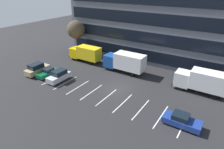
{
  "coord_description": "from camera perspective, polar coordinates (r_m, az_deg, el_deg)",
  "views": [
    {
      "loc": [
        14.05,
        -23.17,
        15.47
      ],
      "look_at": [
        -1.98,
        1.64,
        1.4
      ],
      "focal_mm": 31.27,
      "sensor_mm": 36.0,
      "label": 1
    }
  ],
  "objects": [
    {
      "name": "lot_markings",
      "position": [
        29.08,
        -1.63,
        -6.67
      ],
      "size": [
        22.54,
        5.4,
        0.01
      ],
      "color": "silver",
      "rests_on": "ground_plane"
    },
    {
      "name": "bare_tree",
      "position": [
        46.3,
        -10.5,
        12.78
      ],
      "size": [
        4.1,
        4.1,
        7.69
      ],
      "color": "#473323",
      "rests_on": "ground_plane"
    },
    {
      "name": "box_truck_yellow_all",
      "position": [
        41.74,
        -7.71,
        6.24
      ],
      "size": [
        7.22,
        2.39,
        3.35
      ],
      "color": "yellow",
      "rests_on": "ground_plane"
    },
    {
      "name": "box_truck_blue",
      "position": [
        36.31,
        3.77,
        3.79
      ],
      "size": [
        8.03,
        2.66,
        3.72
      ],
      "color": "#194799",
      "rests_on": "ground_plane"
    },
    {
      "name": "suv_silver",
      "position": [
        34.55,
        -15.23,
        -0.38
      ],
      "size": [
        1.8,
        4.25,
        1.92
      ],
      "color": "silver",
      "rests_on": "ground_plane"
    },
    {
      "name": "sedan_navy",
      "position": [
        24.92,
        19.68,
        -12.53
      ],
      "size": [
        4.39,
        1.84,
        1.57
      ],
      "color": "navy",
      "rests_on": "ground_plane"
    },
    {
      "name": "suv_tan",
      "position": [
        38.44,
        -21.05,
        1.54
      ],
      "size": [
        1.91,
        4.51,
        2.04
      ],
      "color": "tan",
      "rests_on": "ground_plane"
    },
    {
      "name": "ground_plane",
      "position": [
        31.21,
        1.43,
        -4.26
      ],
      "size": [
        120.0,
        120.0,
        0.0
      ],
      "primitive_type": "plane",
      "color": "#262628"
    },
    {
      "name": "sedan_forest",
      "position": [
        37.05,
        -18.29,
        0.58
      ],
      "size": [
        1.69,
        4.04,
        1.45
      ],
      "color": "#0C5933",
      "rests_on": "ground_plane"
    },
    {
      "name": "box_truck_white",
      "position": [
        32.35,
        24.86,
        -1.63
      ],
      "size": [
        7.75,
        2.57,
        3.59
      ],
      "color": "white",
      "rests_on": "ground_plane"
    },
    {
      "name": "office_building",
      "position": [
        43.71,
        14.7,
        18.57
      ],
      "size": [
        39.96,
        12.29,
        21.6
      ],
      "color": "slate",
      "rests_on": "ground_plane"
    }
  ]
}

